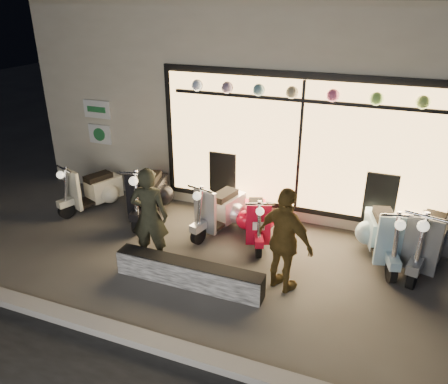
% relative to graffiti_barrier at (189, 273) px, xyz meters
% --- Properties ---
extents(ground, '(40.00, 40.00, 0.00)m').
position_rel_graffiti_barrier_xyz_m(ground, '(0.25, 0.65, -0.20)').
color(ground, '#383533').
rests_on(ground, ground).
extents(kerb, '(40.00, 0.25, 0.12)m').
position_rel_graffiti_barrier_xyz_m(kerb, '(0.25, -1.35, -0.14)').
color(kerb, slate).
rests_on(kerb, ground).
extents(shop_building, '(10.20, 6.23, 4.20)m').
position_rel_graffiti_barrier_xyz_m(shop_building, '(0.25, 5.63, 1.90)').
color(shop_building, beige).
rests_on(shop_building, ground).
extents(graffiti_barrier, '(2.36, 0.28, 0.40)m').
position_rel_graffiti_barrier_xyz_m(graffiti_barrier, '(0.00, 0.00, 0.00)').
color(graffiti_barrier, black).
rests_on(graffiti_barrier, ground).
extents(scooter_silver, '(0.69, 1.42, 1.01)m').
position_rel_graffiti_barrier_xyz_m(scooter_silver, '(-0.19, 1.88, 0.21)').
color(scooter_silver, black).
rests_on(scooter_silver, ground).
extents(scooter_red, '(0.73, 1.30, 0.94)m').
position_rel_graffiti_barrier_xyz_m(scooter_red, '(0.52, 1.77, 0.18)').
color(scooter_red, black).
rests_on(scooter_red, ground).
extents(scooter_black, '(0.73, 1.59, 1.13)m').
position_rel_graffiti_barrier_xyz_m(scooter_black, '(-1.77, 1.93, 0.25)').
color(scooter_black, black).
rests_on(scooter_black, ground).
extents(scooter_cream, '(0.78, 1.39, 1.00)m').
position_rel_graffiti_barrier_xyz_m(scooter_cream, '(-2.95, 1.79, 0.20)').
color(scooter_cream, black).
rests_on(scooter_cream, ground).
extents(scooter_blue, '(0.73, 1.51, 1.08)m').
position_rel_graffiti_barrier_xyz_m(scooter_blue, '(2.68, 1.97, 0.23)').
color(scooter_blue, black).
rests_on(scooter_blue, ground).
extents(scooter_grey, '(0.77, 1.62, 1.15)m').
position_rel_graffiti_barrier_xyz_m(scooter_grey, '(3.38, 1.97, 0.26)').
color(scooter_grey, black).
rests_on(scooter_grey, ground).
extents(man, '(0.68, 0.53, 1.66)m').
position_rel_graffiti_barrier_xyz_m(man, '(-0.86, 0.39, 0.63)').
color(man, black).
rests_on(man, ground).
extents(woman, '(1.04, 0.77, 1.64)m').
position_rel_graffiti_barrier_xyz_m(woman, '(1.35, 0.44, 0.62)').
color(woman, brown).
rests_on(woman, ground).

